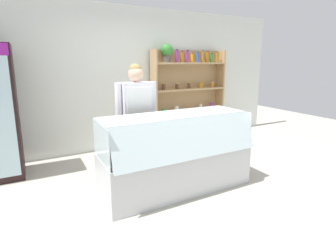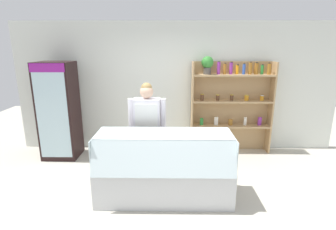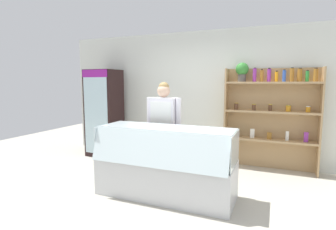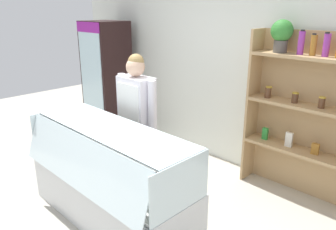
% 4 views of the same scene
% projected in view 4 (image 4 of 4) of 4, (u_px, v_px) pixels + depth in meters
% --- Properties ---
extents(ground_plane, '(12.00, 12.00, 0.00)m').
position_uv_depth(ground_plane, '(125.00, 226.00, 3.36)').
color(ground_plane, '#B7B2A3').
extents(back_wall, '(6.80, 0.10, 2.70)m').
position_uv_depth(back_wall, '(243.00, 70.00, 4.31)').
color(back_wall, silver).
rests_on(back_wall, ground).
extents(drinks_fridge, '(0.68, 0.61, 1.92)m').
position_uv_depth(drinks_fridge, '(107.00, 79.00, 5.64)').
color(drinks_fridge, black).
rests_on(drinks_fridge, ground).
extents(shelving_unit, '(1.66, 0.29, 2.01)m').
position_uv_depth(shelving_unit, '(319.00, 106.00, 3.52)').
color(shelving_unit, tan).
rests_on(shelving_unit, ground).
extents(deli_display_case, '(1.97, 0.79, 1.01)m').
position_uv_depth(deli_display_case, '(111.00, 191.00, 3.41)').
color(deli_display_case, silver).
rests_on(deli_display_case, ground).
extents(shop_clerk, '(0.62, 0.25, 1.65)m').
position_uv_depth(shop_clerk, '(137.00, 112.00, 3.81)').
color(shop_clerk, '#4C4233').
rests_on(shop_clerk, ground).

